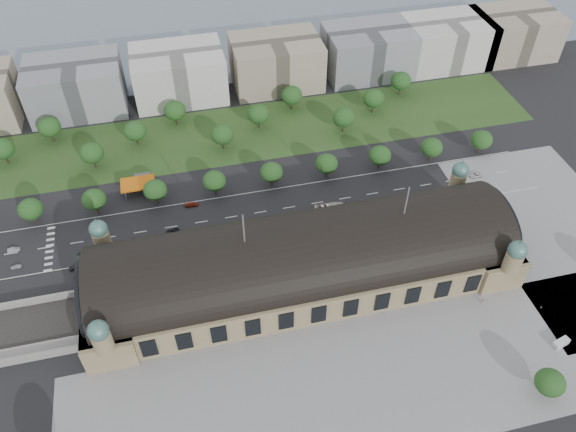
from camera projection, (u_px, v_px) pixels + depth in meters
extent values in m
plane|color=black|center=(303.00, 280.00, 202.48)|extent=(900.00, 900.00, 0.00)
cube|color=#94845C|center=(303.00, 269.00, 198.27)|extent=(150.00, 40.00, 12.00)
cube|color=#94845C|center=(109.00, 305.00, 187.15)|extent=(16.00, 43.00, 12.00)
cube|color=#94845C|center=(477.00, 237.00, 209.39)|extent=(16.00, 43.00, 12.00)
cylinder|color=black|center=(304.00, 258.00, 194.06)|extent=(144.00, 37.60, 37.60)
cylinder|color=black|center=(85.00, 294.00, 180.54)|extent=(1.20, 32.00, 32.00)
cylinder|color=black|center=(497.00, 219.00, 204.77)|extent=(1.20, 32.00, 32.00)
cylinder|color=#94845C|center=(102.00, 240.00, 194.68)|extent=(6.00, 6.00, 8.00)
sphere|color=#47736A|center=(98.00, 229.00, 190.82)|extent=(6.40, 6.40, 6.40)
cone|color=#47736A|center=(95.00, 221.00, 188.01)|extent=(1.00, 1.00, 2.50)
cylinder|color=#94845C|center=(458.00, 181.00, 216.91)|extent=(6.00, 6.00, 8.00)
sphere|color=#47736A|center=(461.00, 170.00, 213.05)|extent=(6.40, 6.40, 6.40)
cone|color=#47736A|center=(463.00, 162.00, 210.25)|extent=(1.00, 1.00, 2.50)
cylinder|color=#94845C|center=(102.00, 341.00, 165.58)|extent=(6.00, 6.00, 8.00)
sphere|color=#47736A|center=(98.00, 331.00, 161.72)|extent=(6.40, 6.40, 6.40)
cone|color=#47736A|center=(95.00, 323.00, 158.92)|extent=(1.00, 1.00, 2.50)
cylinder|color=#94845C|center=(513.00, 261.00, 187.82)|extent=(6.00, 6.00, 8.00)
sphere|color=#47736A|center=(518.00, 250.00, 183.96)|extent=(6.40, 6.40, 6.40)
cone|color=#47736A|center=(521.00, 242.00, 181.15)|extent=(1.00, 1.00, 2.50)
cylinder|color=#59595B|center=(244.00, 228.00, 177.05)|extent=(0.50, 0.50, 12.00)
cylinder|color=#59595B|center=(407.00, 201.00, 186.18)|extent=(0.50, 0.50, 12.00)
cube|color=gray|center=(370.00, 382.00, 173.66)|extent=(190.00, 48.00, 0.12)
cube|color=gray|center=(557.00, 232.00, 219.57)|extent=(56.00, 100.00, 0.12)
cube|color=black|center=(231.00, 217.00, 225.48)|extent=(260.00, 26.00, 0.10)
cube|color=#28471C|center=(223.00, 136.00, 264.41)|extent=(300.00, 45.00, 0.10)
cube|color=#D1630C|center=(138.00, 183.00, 233.00)|extent=(14.00, 9.00, 0.70)
cube|color=#59595B|center=(143.00, 179.00, 239.67)|extent=(7.00, 5.00, 3.20)
cylinder|color=#59595B|center=(125.00, 185.00, 236.06)|extent=(0.50, 0.50, 4.40)
cylinder|color=#59595B|center=(152.00, 181.00, 237.89)|extent=(0.50, 0.50, 4.40)
cylinder|color=#59595B|center=(126.00, 195.00, 231.63)|extent=(0.50, 0.50, 4.40)
cylinder|color=#59595B|center=(153.00, 191.00, 233.45)|extent=(0.50, 0.50, 4.40)
cube|color=gray|center=(76.00, 86.00, 272.91)|extent=(45.00, 32.00, 24.00)
cube|color=silver|center=(179.00, 74.00, 281.21)|extent=(45.00, 32.00, 24.00)
cube|color=tan|center=(276.00, 62.00, 289.51)|extent=(45.00, 32.00, 24.00)
cube|color=gray|center=(368.00, 51.00, 297.80)|extent=(45.00, 32.00, 24.00)
cube|color=silver|center=(446.00, 42.00, 305.27)|extent=(45.00, 32.00, 24.00)
cube|color=tan|center=(513.00, 34.00, 311.91)|extent=(45.00, 32.00, 24.00)
cylinder|color=#2D2116|center=(35.00, 219.00, 221.75)|extent=(0.70, 0.70, 4.32)
ellipsoid|color=#1C491A|center=(30.00, 209.00, 218.04)|extent=(9.60, 9.60, 8.16)
cylinder|color=#2D2116|center=(97.00, 209.00, 225.73)|extent=(0.70, 0.70, 4.32)
ellipsoid|color=#1C491A|center=(94.00, 199.00, 222.02)|extent=(9.60, 9.60, 8.16)
cylinder|color=#2D2116|center=(157.00, 200.00, 229.71)|extent=(0.70, 0.70, 4.32)
ellipsoid|color=#1C491A|center=(155.00, 190.00, 226.01)|extent=(9.60, 9.60, 8.16)
cylinder|color=#2D2116|center=(215.00, 190.00, 233.69)|extent=(0.70, 0.70, 4.32)
ellipsoid|color=#1C491A|center=(214.00, 181.00, 229.99)|extent=(9.60, 9.60, 8.16)
cylinder|color=#2D2116|center=(272.00, 182.00, 237.68)|extent=(0.70, 0.70, 4.32)
ellipsoid|color=#1C491A|center=(271.00, 172.00, 233.97)|extent=(9.60, 9.60, 8.16)
cylinder|color=#2D2116|center=(326.00, 173.00, 241.66)|extent=(0.70, 0.70, 4.32)
ellipsoid|color=#1C491A|center=(327.00, 164.00, 237.95)|extent=(9.60, 9.60, 8.16)
cylinder|color=#2D2116|center=(379.00, 165.00, 245.64)|extent=(0.70, 0.70, 4.32)
ellipsoid|color=#1C491A|center=(380.00, 155.00, 241.94)|extent=(9.60, 9.60, 8.16)
cylinder|color=#2D2116|center=(430.00, 157.00, 249.62)|extent=(0.70, 0.70, 4.32)
ellipsoid|color=#1C491A|center=(432.00, 147.00, 245.92)|extent=(9.60, 9.60, 8.16)
cylinder|color=#2D2116|center=(479.00, 149.00, 253.61)|extent=(0.70, 0.70, 4.32)
ellipsoid|color=#1C491A|center=(482.00, 140.00, 249.90)|extent=(9.60, 9.60, 8.16)
cylinder|color=#2D2116|center=(7.00, 159.00, 248.23)|extent=(0.70, 0.70, 4.68)
ellipsoid|color=#1C491A|center=(2.00, 149.00, 244.21)|extent=(10.40, 10.40, 8.84)
cylinder|color=#2D2116|center=(53.00, 137.00, 259.69)|extent=(0.70, 0.70, 4.68)
ellipsoid|color=#1C491A|center=(49.00, 127.00, 255.68)|extent=(10.40, 10.40, 8.84)
cylinder|color=#2D2116|center=(95.00, 163.00, 246.22)|extent=(0.70, 0.70, 4.68)
ellipsoid|color=#1C491A|center=(92.00, 153.00, 242.20)|extent=(10.40, 10.40, 8.84)
cylinder|color=#2D2116|center=(138.00, 141.00, 257.68)|extent=(0.70, 0.70, 4.68)
ellipsoid|color=#1C491A|center=(135.00, 131.00, 253.67)|extent=(10.40, 10.40, 8.84)
cylinder|color=#2D2116|center=(177.00, 121.00, 269.15)|extent=(0.70, 0.70, 4.68)
ellipsoid|color=#1C491A|center=(175.00, 111.00, 265.14)|extent=(10.40, 10.40, 8.84)
cylinder|color=#2D2116|center=(223.00, 145.00, 255.68)|extent=(0.70, 0.70, 4.68)
ellipsoid|color=#1C491A|center=(222.00, 134.00, 251.66)|extent=(10.40, 10.40, 8.84)
cylinder|color=#2D2116|center=(259.00, 124.00, 267.14)|extent=(0.70, 0.70, 4.68)
ellipsoid|color=#1C491A|center=(259.00, 114.00, 263.13)|extent=(10.40, 10.40, 8.84)
cylinder|color=#2D2116|center=(292.00, 105.00, 278.61)|extent=(0.70, 0.70, 4.68)
ellipsoid|color=#1C491A|center=(292.00, 95.00, 274.59)|extent=(10.40, 10.40, 8.84)
cylinder|color=#2D2116|center=(343.00, 127.00, 265.14)|extent=(0.70, 0.70, 4.68)
ellipsoid|color=#1C491A|center=(344.00, 117.00, 261.12)|extent=(10.40, 10.40, 8.84)
cylinder|color=#2D2116|center=(372.00, 108.00, 276.60)|extent=(0.70, 0.70, 4.68)
ellipsoid|color=#1C491A|center=(374.00, 98.00, 272.59)|extent=(10.40, 10.40, 8.84)
cylinder|color=#2D2116|center=(399.00, 91.00, 288.07)|extent=(0.70, 0.70, 4.68)
ellipsoid|color=#1C491A|center=(401.00, 81.00, 284.05)|extent=(10.40, 10.40, 8.84)
cylinder|color=#2D2116|center=(545.00, 391.00, 169.48)|extent=(0.70, 0.70, 3.96)
ellipsoid|color=#1C491A|center=(550.00, 383.00, 166.09)|extent=(9.00, 9.00, 7.65)
imported|color=silver|center=(16.00, 267.00, 206.09)|extent=(3.74, 1.50, 1.27)
imported|color=#999DA1|center=(14.00, 250.00, 211.99)|extent=(4.53, 1.80, 1.47)
imported|color=black|center=(173.00, 231.00, 218.93)|extent=(5.41, 3.01, 1.43)
imported|color=maroon|center=(192.00, 204.00, 229.64)|extent=(5.58, 2.49, 1.59)
imported|color=#1C1E4E|center=(323.00, 216.00, 224.81)|extent=(4.04, 1.67, 1.37)
imported|color=silver|center=(476.00, 175.00, 242.78)|extent=(5.92, 3.09, 1.59)
imported|color=black|center=(75.00, 267.00, 205.98)|extent=(4.92, 3.42, 1.54)
imported|color=maroon|center=(81.00, 274.00, 203.55)|extent=(6.02, 4.87, 1.52)
imported|color=#1C1C4F|center=(151.00, 254.00, 210.36)|extent=(4.87, 3.94, 1.33)
imported|color=#505157|center=(169.00, 255.00, 210.00)|extent=(4.53, 3.75, 1.46)
imported|color=silver|center=(175.00, 249.00, 212.07)|extent=(4.77, 3.71, 1.51)
imported|color=#979AA0|center=(215.00, 247.00, 212.97)|extent=(4.95, 4.54, 1.29)
imported|color=black|center=(243.00, 242.00, 214.93)|extent=(5.04, 4.42, 1.40)
imported|color=red|center=(270.00, 228.00, 219.11)|extent=(10.54, 2.50, 2.93)
imported|color=silver|center=(330.00, 208.00, 226.64)|extent=(13.20, 4.11, 3.62)
imported|color=silver|center=(367.00, 211.00, 225.50)|extent=(13.30, 3.65, 3.67)
cube|color=silver|center=(561.00, 343.00, 182.21)|extent=(6.12, 3.67, 2.48)
cube|color=silver|center=(556.00, 346.00, 181.77)|extent=(2.01, 2.42, 1.72)
imported|color=gray|center=(482.00, 302.00, 194.52)|extent=(0.97, 0.73, 1.76)
imported|color=gray|center=(541.00, 307.00, 192.89)|extent=(0.84, 0.96, 1.71)
imported|color=gray|center=(535.00, 381.00, 172.97)|extent=(1.08, 1.23, 1.79)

